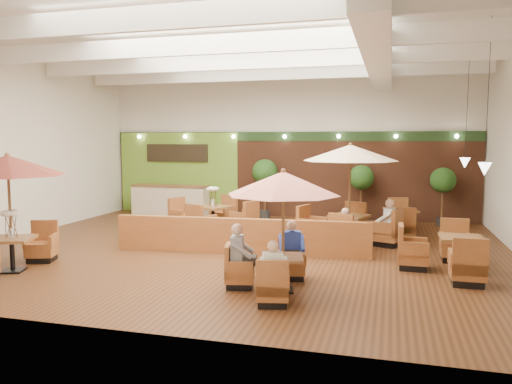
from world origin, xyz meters
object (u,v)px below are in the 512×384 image
(booth_divider, at_px, (240,236))
(diner_4, at_px, (387,218))
(table_0, at_px, (6,187))
(topiary_2, at_px, (443,182))
(table_2, at_px, (350,176))
(topiary_0, at_px, (265,174))
(table_4, at_px, (447,255))
(diner_2, at_px, (240,249))
(diner_0, at_px, (273,265))
(service_counter, at_px, (170,200))
(table_5, at_px, (400,222))
(diner_1, at_px, (292,244))
(table_1, at_px, (280,203))
(table_3, at_px, (213,218))
(diner_3, at_px, (346,225))
(topiary_1, at_px, (361,180))

(booth_divider, height_order, diner_4, diner_4)
(table_0, xyz_separation_m, topiary_2, (9.87, 8.83, -0.41))
(table_2, relative_size, topiary_0, 1.34)
(table_4, height_order, diner_2, diner_2)
(topiary_2, relative_size, diner_0, 2.77)
(service_counter, distance_m, topiary_0, 3.90)
(table_2, relative_size, table_5, 1.05)
(booth_divider, bearing_deg, table_0, -150.27)
(table_0, height_order, diner_1, table_0)
(diner_0, bearing_deg, table_0, 152.53)
(booth_divider, height_order, table_2, table_2)
(table_1, height_order, diner_2, table_1)
(table_0, bearing_deg, table_3, 45.68)
(table_5, distance_m, diner_1, 6.23)
(table_0, relative_size, topiary_2, 1.38)
(topiary_0, relative_size, diner_0, 3.07)
(table_4, xyz_separation_m, diner_2, (-4.09, -2.37, 0.39))
(diner_1, xyz_separation_m, diner_3, (0.87, 2.88, -0.03))
(diner_2, distance_m, diner_4, 5.54)
(table_2, xyz_separation_m, topiary_2, (2.82, 3.87, -0.43))
(table_2, xyz_separation_m, table_5, (1.43, 1.85, -1.53))
(service_counter, relative_size, table_3, 1.00)
(booth_divider, relative_size, table_4, 2.47)
(topiary_2, height_order, diner_1, topiary_2)
(table_0, bearing_deg, booth_divider, 14.82)
(table_0, distance_m, diner_4, 9.56)
(table_5, xyz_separation_m, diner_2, (-3.17, -6.64, 0.38))
(booth_divider, bearing_deg, topiary_1, 60.90)
(booth_divider, height_order, table_5, table_5)
(diner_3, bearing_deg, table_4, -10.97)
(table_1, height_order, table_3, table_1)
(diner_1, bearing_deg, topiary_0, -87.70)
(diner_1, bearing_deg, table_0, -6.14)
(service_counter, distance_m, diner_1, 9.85)
(table_0, xyz_separation_m, diner_1, (6.17, 1.05, -1.14))
(topiary_0, bearing_deg, diner_4, -40.95)
(diner_0, bearing_deg, diner_4, 50.21)
(table_0, height_order, table_1, table_0)
(table_3, relative_size, diner_3, 4.21)
(booth_divider, relative_size, table_5, 2.35)
(booth_divider, relative_size, topiary_0, 3.00)
(service_counter, bearing_deg, diner_4, -24.09)
(table_1, xyz_separation_m, table_4, (3.28, 2.38, -1.35))
(table_4, height_order, topiary_0, topiary_0)
(table_5, bearing_deg, table_1, -124.20)
(diner_0, relative_size, diner_2, 0.87)
(table_2, bearing_deg, diner_0, -78.58)
(topiary_1, xyz_separation_m, diner_0, (-0.98, -9.53, -0.79))
(topiary_0, relative_size, topiary_2, 1.11)
(booth_divider, xyz_separation_m, topiary_2, (5.42, 5.83, 1.03))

